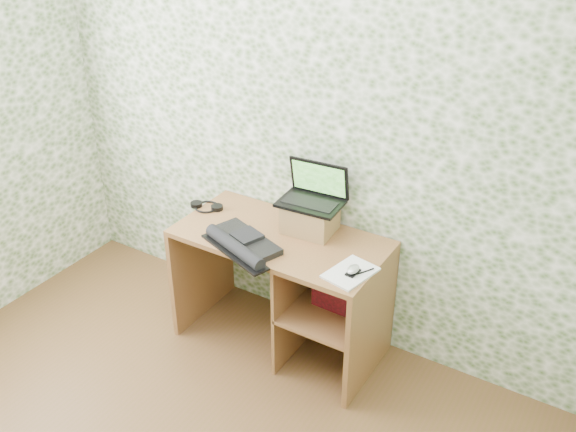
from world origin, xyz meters
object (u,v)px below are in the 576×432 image
Objects in this scene: desk at (295,277)px; laptop at (314,193)px; notepad at (351,273)px; riser at (310,218)px; keyboard at (242,243)px.

laptop is (0.03, 0.15, 0.49)m from desk.
laptop reaches higher than desk.
riser is at bearing 157.44° from notepad.
desk is at bearing -104.09° from riser.
riser reaches higher than notepad.
laptop is 1.36× the size of notepad.
notepad is (0.39, -0.27, -0.08)m from riser.
notepad is at bearing -19.99° from desk.
keyboard is (-0.23, -0.35, -0.06)m from riser.
riser is 1.03× the size of notepad.
desk is 0.53m from notepad.
notepad is (0.39, -0.31, -0.21)m from laptop.
keyboard is (-0.20, -0.23, 0.29)m from desk.
keyboard is (-0.23, -0.39, -0.20)m from laptop.
desk is at bearing 171.85° from notepad.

